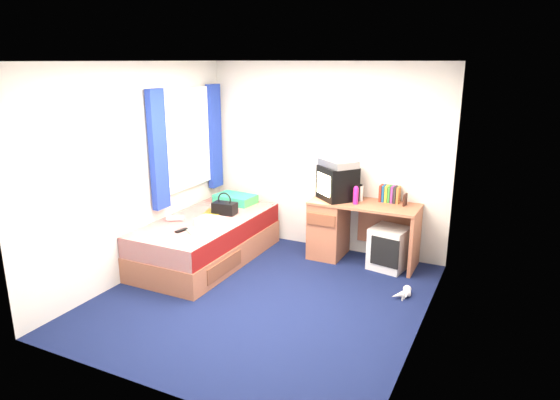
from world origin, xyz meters
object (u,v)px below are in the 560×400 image
at_px(desk, 342,226).
at_px(colour_swatch_fan, 190,231).
at_px(vcr, 338,163).
at_px(pink_water_bottle, 356,196).
at_px(picture_frame, 405,200).
at_px(towel, 210,221).
at_px(handbag, 225,208).
at_px(bed, 207,240).
at_px(white_heels, 403,294).
at_px(magazine, 213,212).
at_px(storage_cube, 389,248).
at_px(remote_control, 182,230).
at_px(crt_tv, 337,183).
at_px(pillow, 235,199).
at_px(water_bottle, 175,218).
at_px(aerosol_can, 361,193).

height_order(desk, colour_swatch_fan, desk).
distance_m(vcr, pink_water_bottle, 0.46).
relative_size(picture_frame, towel, 0.51).
height_order(desk, handbag, handbag).
bearing_deg(desk, bed, -150.32).
bearing_deg(white_heels, vcr, 142.90).
relative_size(magazine, colour_swatch_fan, 1.27).
bearing_deg(desk, white_heels, -39.19).
relative_size(bed, storage_cube, 3.97).
bearing_deg(remote_control, towel, 71.27).
height_order(crt_tv, vcr, vcr).
distance_m(pillow, white_heels, 2.62).
height_order(bed, colour_swatch_fan, colour_swatch_fan).
bearing_deg(water_bottle, towel, 6.41).
xyz_separation_m(pink_water_bottle, colour_swatch_fan, (-1.55, -1.20, -0.30)).
bearing_deg(picture_frame, pink_water_bottle, -156.75).
height_order(picture_frame, handbag, picture_frame).
xyz_separation_m(storage_cube, vcr, (-0.70, 0.08, 0.95)).
xyz_separation_m(storage_cube, water_bottle, (-2.37, -0.99, 0.32)).
distance_m(vcr, handbag, 1.52).
bearing_deg(bed, pink_water_bottle, 23.89).
bearing_deg(bed, magazine, 103.53).
bearing_deg(desk, remote_control, -137.38).
xyz_separation_m(picture_frame, pink_water_bottle, (-0.54, -0.20, 0.03)).
height_order(desk, storage_cube, desk).
xyz_separation_m(crt_tv, magazine, (-1.43, -0.59, -0.41)).
xyz_separation_m(crt_tv, picture_frame, (0.82, 0.09, -0.14)).
relative_size(crt_tv, water_bottle, 2.81).
xyz_separation_m(aerosol_can, white_heels, (0.76, -0.84, -0.80)).
relative_size(vcr, water_bottle, 2.22).
bearing_deg(picture_frame, handbag, -159.27).
distance_m(pillow, storage_cube, 2.15).
distance_m(pillow, desk, 1.52).
xyz_separation_m(picture_frame, magazine, (-2.25, -0.69, -0.27)).
xyz_separation_m(magazine, colour_swatch_fan, (0.15, -0.71, -0.00)).
distance_m(aerosol_can, white_heels, 1.39).
height_order(pillow, pink_water_bottle, pink_water_bottle).
xyz_separation_m(bed, handbag, (0.09, 0.27, 0.35)).
relative_size(towel, water_bottle, 1.38).
height_order(pillow, white_heels, pillow).
distance_m(bed, white_heels, 2.43).
relative_size(desk, vcr, 2.93).
relative_size(aerosol_can, white_heels, 0.65).
distance_m(bed, crt_tv, 1.75).
xyz_separation_m(pink_water_bottle, aerosol_can, (0.02, 0.16, -0.00)).
height_order(magazine, white_heels, magazine).
xyz_separation_m(aerosol_can, remote_control, (-1.66, -1.40, -0.29)).
bearing_deg(crt_tv, vcr, 90.00).
bearing_deg(pillow, towel, -76.81).
height_order(desk, aerosol_can, aerosol_can).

